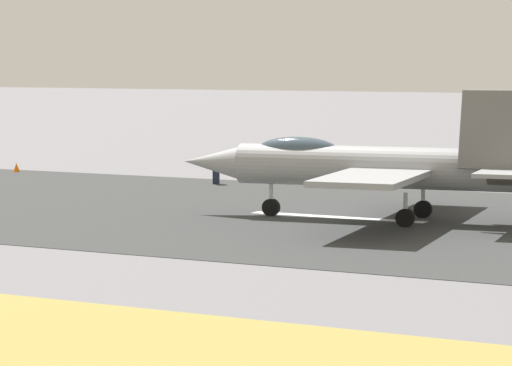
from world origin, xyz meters
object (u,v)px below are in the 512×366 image
crew_person (216,169)px  marker_cone_far (16,168)px  marker_cone_mid (344,183)px  fighter_jet (377,165)px

crew_person → marker_cone_far: size_ratio=2.99×
marker_cone_mid → marker_cone_far: (21.34, 0.00, 0.00)m
marker_cone_far → crew_person: bearing=175.2°
marker_cone_mid → crew_person: bearing=9.7°
fighter_jet → marker_cone_mid: (6.57, -12.06, -2.08)m
marker_cone_far → fighter_jet: bearing=156.6°
fighter_jet → crew_person: fighter_jet is taller
fighter_jet → crew_person: size_ratio=9.92×
fighter_jet → crew_person: bearing=-38.7°
crew_person → marker_cone_mid: size_ratio=2.99×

